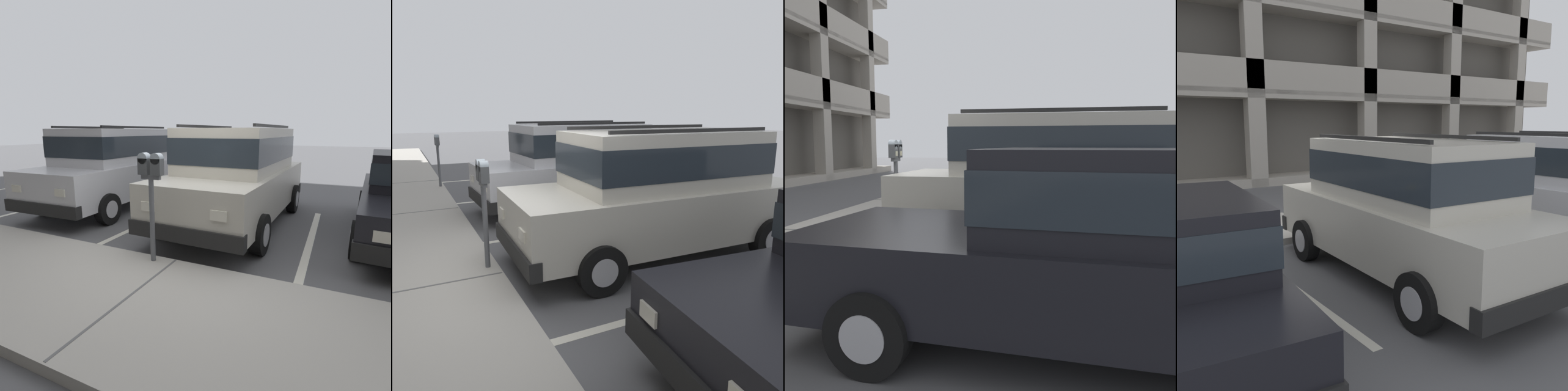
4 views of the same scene
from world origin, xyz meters
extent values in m
cube|color=#565659|center=(0.00, 0.00, -0.05)|extent=(80.00, 80.00, 0.10)
cube|color=#ADA89E|center=(0.00, 1.30, 0.06)|extent=(40.00, 2.20, 0.12)
cube|color=#606060|center=(0.00, 1.30, 0.12)|extent=(0.03, 2.16, 0.00)
cube|color=#606060|center=(4.00, 1.30, 0.12)|extent=(0.03, 2.16, 0.00)
cube|color=#606060|center=(8.00, 1.30, 0.12)|extent=(0.03, 2.16, 0.00)
cube|color=silver|center=(-1.64, -1.40, 0.00)|extent=(0.12, 4.80, 0.01)
cube|color=silver|center=(1.64, -1.40, 0.00)|extent=(0.12, 4.80, 0.01)
cube|color=silver|center=(4.93, -1.40, 0.00)|extent=(0.12, 4.80, 0.01)
cube|color=beige|center=(-0.10, -2.29, 0.73)|extent=(2.00, 4.76, 0.80)
cube|color=beige|center=(-0.10, -2.34, 1.55)|extent=(1.72, 2.97, 0.84)
cube|color=#232B33|center=(-0.10, -2.34, 1.57)|extent=(1.74, 2.99, 0.46)
cube|color=black|center=(-0.02, 0.02, 0.45)|extent=(1.88, 0.22, 0.24)
cube|color=black|center=(-0.18, -4.59, 0.45)|extent=(1.88, 0.22, 0.24)
cube|color=silver|center=(0.55, 0.05, 0.81)|extent=(0.24, 0.04, 0.14)
cube|color=silver|center=(-0.59, 0.09, 0.81)|extent=(0.24, 0.04, 0.14)
cylinder|color=black|center=(0.85, -0.86, 0.33)|extent=(0.22, 0.67, 0.66)
cylinder|color=#B2B2B7|center=(0.85, -0.86, 0.33)|extent=(0.23, 0.37, 0.36)
cylinder|color=black|center=(-0.95, -0.80, 0.33)|extent=(0.22, 0.67, 0.66)
cylinder|color=#B2B2B7|center=(-0.95, -0.80, 0.33)|extent=(0.23, 0.37, 0.36)
cylinder|color=black|center=(0.75, -3.77, 0.33)|extent=(0.22, 0.67, 0.66)
cylinder|color=#B2B2B7|center=(0.75, -3.77, 0.33)|extent=(0.23, 0.37, 0.36)
cylinder|color=black|center=(-1.05, -3.71, 0.33)|extent=(0.22, 0.67, 0.66)
cylinder|color=#B2B2B7|center=(-1.05, -3.71, 0.33)|extent=(0.23, 0.37, 0.36)
cube|color=black|center=(0.58, -2.36, 2.01)|extent=(0.14, 2.62, 0.05)
cube|color=black|center=(-0.79, -2.31, 2.01)|extent=(0.14, 2.62, 0.05)
cube|color=silver|center=(-2.55, -0.36, 0.66)|extent=(0.24, 0.05, 0.14)
cylinder|color=black|center=(-2.32, -1.23, 0.30)|extent=(0.21, 0.61, 0.60)
cylinder|color=#B2B2B7|center=(-2.32, -1.23, 0.30)|extent=(0.21, 0.34, 0.33)
cylinder|color=black|center=(-2.56, -3.95, 0.30)|extent=(0.21, 0.61, 0.60)
cylinder|color=#B2B2B7|center=(-2.56, -3.95, 0.30)|extent=(0.21, 0.34, 0.33)
cube|color=silver|center=(3.24, -2.46, 0.73)|extent=(2.01, 4.76, 0.80)
cube|color=silver|center=(3.25, -2.51, 1.55)|extent=(1.72, 2.97, 0.84)
cube|color=#232B33|center=(3.25, -2.51, 1.57)|extent=(1.75, 2.99, 0.46)
cube|color=black|center=(3.16, -0.15, 0.45)|extent=(1.88, 0.23, 0.24)
cube|color=silver|center=(3.73, -0.08, 0.81)|extent=(0.24, 0.04, 0.14)
cube|color=silver|center=(2.59, -0.12, 0.81)|extent=(0.24, 0.04, 0.14)
cylinder|color=black|center=(4.09, -0.97, 0.33)|extent=(0.22, 0.67, 0.66)
cylinder|color=#B2B2B7|center=(4.09, -0.97, 0.33)|extent=(0.23, 0.37, 0.36)
cylinder|color=black|center=(2.29, -1.04, 0.33)|extent=(0.22, 0.67, 0.66)
cylinder|color=#B2B2B7|center=(2.29, -1.04, 0.33)|extent=(0.23, 0.37, 0.36)
cube|color=black|center=(2.56, -2.53, 2.01)|extent=(0.14, 2.62, 0.05)
cylinder|color=#595B60|center=(0.29, 0.35, 0.70)|extent=(0.07, 0.07, 1.16)
cube|color=#595B60|center=(0.29, 0.35, 1.31)|extent=(0.28, 0.06, 0.06)
cube|color=#424447|center=(0.19, 0.35, 1.45)|extent=(0.15, 0.11, 0.22)
cylinder|color=#8C99A3|center=(0.19, 0.35, 1.56)|extent=(0.15, 0.11, 0.15)
cube|color=#B7B293|center=(0.19, 0.29, 1.41)|extent=(0.08, 0.01, 0.08)
cube|color=#424447|center=(0.39, 0.35, 1.45)|extent=(0.15, 0.11, 0.22)
cylinder|color=#8C99A3|center=(0.39, 0.35, 1.56)|extent=(0.15, 0.11, 0.15)
cube|color=#B7B293|center=(0.39, 0.29, 1.41)|extent=(0.08, 0.01, 0.08)
cylinder|color=#595B60|center=(6.86, 0.31, 0.69)|extent=(0.07, 0.07, 1.14)
cube|color=#595B60|center=(6.86, 0.31, 1.29)|extent=(0.28, 0.06, 0.06)
cube|color=#515459|center=(6.76, 0.31, 1.43)|extent=(0.15, 0.11, 0.22)
cylinder|color=#8C99A3|center=(6.76, 0.31, 1.54)|extent=(0.15, 0.11, 0.15)
cube|color=#B7B293|center=(6.76, 0.25, 1.40)|extent=(0.08, 0.01, 0.08)
cube|color=#515459|center=(6.96, 0.31, 1.43)|extent=(0.15, 0.11, 0.22)
cylinder|color=#8C99A3|center=(6.96, 0.31, 1.54)|extent=(0.15, 0.11, 0.15)
cube|color=#B7B293|center=(6.96, 0.25, 1.40)|extent=(0.08, 0.01, 0.08)
cube|color=#A8A093|center=(1.26, 12.24, 0.15)|extent=(32.00, 10.00, 0.30)
cube|color=#A8A093|center=(1.26, 12.24, 3.15)|extent=(32.00, 10.00, 0.30)
cube|color=#A8A093|center=(1.26, 7.34, 3.70)|extent=(32.00, 0.20, 1.10)
cube|color=#A8A093|center=(1.26, 12.24, 6.15)|extent=(32.00, 10.00, 0.30)
cube|color=#A8A093|center=(14.98, 7.49, 7.50)|extent=(0.60, 0.50, 15.00)
camera|label=1|loc=(-1.97, 3.76, 1.91)|focal=28.00mm
camera|label=2|loc=(-4.85, 1.33, 2.27)|focal=35.00mm
camera|label=3|loc=(-6.60, -2.33, 1.58)|focal=40.00mm
camera|label=4|loc=(-3.94, -7.03, 2.22)|focal=40.00mm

